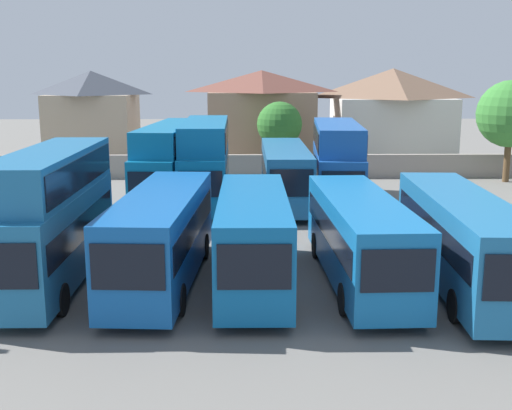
# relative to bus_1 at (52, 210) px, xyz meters

# --- Properties ---
(ground) EXTENTS (140.00, 140.00, 0.00)m
(ground) POSITION_rel_bus_1_xyz_m (7.70, 17.82, -2.87)
(ground) COLOR slate
(depot_boundary_wall) EXTENTS (56.00, 0.50, 1.80)m
(depot_boundary_wall) POSITION_rel_bus_1_xyz_m (7.70, 24.77, -1.97)
(depot_boundary_wall) COLOR gray
(depot_boundary_wall) RESTS_ON ground
(bus_1) EXTENTS (2.54, 10.33, 5.11)m
(bus_1) POSITION_rel_bus_1_xyz_m (0.00, 0.00, 0.00)
(bus_1) COLOR #1B6294
(bus_1) RESTS_ON ground
(bus_2) EXTENTS (3.18, 10.87, 3.51)m
(bus_2) POSITION_rel_bus_1_xyz_m (4.10, -0.01, -0.87)
(bus_2) COLOR #1153A2
(bus_2) RESTS_ON ground
(bus_3) EXTENTS (2.66, 10.13, 3.47)m
(bus_3) POSITION_rel_bus_1_xyz_m (7.54, -0.31, -0.89)
(bus_3) COLOR #0C5A9B
(bus_3) RESTS_ON ground
(bus_4) EXTENTS (2.86, 11.00, 3.31)m
(bus_4) POSITION_rel_bus_1_xyz_m (11.61, -0.02, -0.98)
(bus_4) COLOR #1264A7
(bus_4) RESTS_ON ground
(bus_5) EXTENTS (3.10, 12.00, 3.42)m
(bus_5) POSITION_rel_bus_1_xyz_m (15.38, -0.49, -0.92)
(bus_5) COLOR #1C659A
(bus_5) RESTS_ON ground
(bus_6) EXTENTS (3.38, 11.84, 4.87)m
(bus_6) POSITION_rel_bus_1_xyz_m (2.74, 14.92, -0.12)
(bus_6) COLOR #0C6597
(bus_6) RESTS_ON ground
(bus_7) EXTENTS (2.78, 11.38, 5.07)m
(bus_7) POSITION_rel_bus_1_xyz_m (4.86, 14.90, -0.02)
(bus_7) COLOR #0C6299
(bus_7) RESTS_ON ground
(bus_8) EXTENTS (2.69, 11.21, 3.55)m
(bus_8) POSITION_rel_bus_1_xyz_m (9.66, 14.53, -0.85)
(bus_8) COLOR #1D5F94
(bus_8) RESTS_ON ground
(bus_9) EXTENTS (3.42, 10.84, 4.92)m
(bus_9) POSITION_rel_bus_1_xyz_m (12.87, 15.14, -0.10)
(bus_9) COLOR #1A52A4
(bus_9) RESTS_ON ground
(house_terrace_left) EXTENTS (7.81, 7.16, 8.08)m
(house_terrace_left) POSITION_rel_bus_1_xyz_m (-6.51, 34.75, 1.25)
(house_terrace_left) COLOR tan
(house_terrace_left) RESTS_ON ground
(house_terrace_centre) EXTENTS (9.62, 7.08, 8.12)m
(house_terrace_centre) POSITION_rel_bus_1_xyz_m (8.73, 33.33, 1.26)
(house_terrace_centre) COLOR #9E7A60
(house_terrace_centre) RESTS_ON ground
(house_terrace_right) EXTENTS (10.77, 8.02, 8.29)m
(house_terrace_right) POSITION_rel_bus_1_xyz_m (20.61, 34.71, 1.36)
(house_terrace_right) COLOR silver
(house_terrace_right) RESTS_ON ground
(tree_left_of_lot) EXTENTS (4.87, 4.87, 7.43)m
(tree_left_of_lot) POSITION_rel_bus_1_xyz_m (26.54, 22.77, 2.10)
(tree_left_of_lot) COLOR brown
(tree_left_of_lot) RESTS_ON ground
(tree_behind_wall) EXTENTS (3.60, 3.60, 5.70)m
(tree_behind_wall) POSITION_rel_bus_1_xyz_m (10.00, 27.27, 1.00)
(tree_behind_wall) COLOR brown
(tree_behind_wall) RESTS_ON ground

